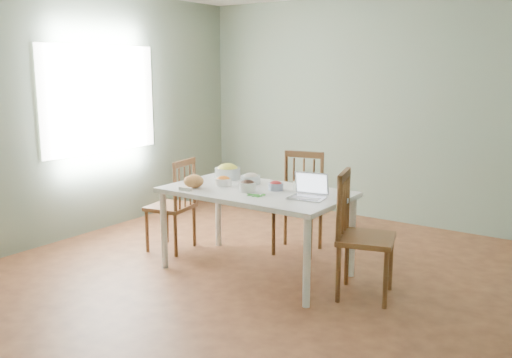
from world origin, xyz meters
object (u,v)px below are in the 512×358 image
Objects in this scene: chair_left at (170,204)px; chair_right at (366,236)px; bread_boule at (194,181)px; bowl_squash at (228,171)px; dining_table at (256,231)px; laptop at (307,187)px; chair_far at (298,204)px.

chair_right reaches higher than chair_left.
chair_left is 0.73m from bread_boule.
dining_table is at bearing -26.29° from bowl_squash.
bowl_squash is (-0.52, 0.26, 0.46)m from dining_table.
bread_boule is 1.09m from laptop.
dining_table is 1.10m from chair_left.
chair_far is 0.98m from laptop.
chair_far is 4.00× the size of bowl_squash.
bowl_squash is at bearing 154.89° from laptop.
chair_left is 0.92× the size of chair_right.
dining_table is at bearing -105.00° from chair_far.
chair_left reaches higher than dining_table.
chair_left is 3.76× the size of bowl_squash.
chair_far reaches higher than chair_left.
bowl_squash is (-1.57, 0.20, 0.33)m from chair_right.
laptop is (-0.51, -0.10, 0.36)m from chair_right.
dining_table is 1.63× the size of chair_far.
chair_left is at bearing 178.49° from dining_table.
chair_far reaches higher than laptop.
bowl_squash reaches higher than bread_boule.
chair_right is 1.62m from bowl_squash.
chair_far reaches higher than bread_boule.
chair_far is 1.06× the size of chair_left.
bread_boule is (-1.57, -0.31, 0.32)m from chair_right.
chair_left is 0.72m from bowl_squash.
chair_far is at bearing 60.09° from bread_boule.
bowl_squash is (0.00, 0.51, 0.01)m from bread_boule.
chair_far is 0.78m from bowl_squash.
dining_table is 1.73× the size of chair_left.
laptop is (1.06, -0.30, 0.03)m from bowl_squash.
laptop is at bearing 77.23° from chair_left.
chair_left reaches higher than bowl_squash.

